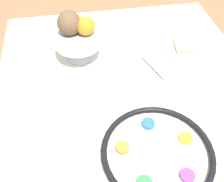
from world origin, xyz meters
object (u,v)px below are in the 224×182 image
object	(u,v)px
orange_fruit	(86,26)
napkin_roll	(156,65)
coconut	(69,23)
bread_plate	(185,48)
seder_plate	(157,153)
fruit_stand	(78,42)
cup_near	(73,92)

from	to	relation	value
orange_fruit	napkin_roll	size ratio (longest dim) A/B	0.50
coconut	napkin_roll	size ratio (longest dim) A/B	0.64
orange_fruit	bread_plate	world-z (taller)	orange_fruit
bread_plate	seder_plate	bearing A→B (deg)	151.07
coconut	fruit_stand	bearing A→B (deg)	-142.10
coconut	napkin_roll	bearing A→B (deg)	-115.36
cup_near	fruit_stand	bearing A→B (deg)	-10.91
orange_fruit	bread_plate	distance (m)	0.46
napkin_roll	cup_near	size ratio (longest dim) A/B	2.24
fruit_stand	orange_fruit	bearing A→B (deg)	-64.05
orange_fruit	cup_near	bearing A→B (deg)	161.63
seder_plate	coconut	size ratio (longest dim) A/B	3.60
fruit_stand	napkin_roll	world-z (taller)	fruit_stand
seder_plate	napkin_roll	xyz separation A→B (m)	(0.39, -0.11, 0.00)
orange_fruit	bread_plate	size ratio (longest dim) A/B	0.39
coconut	cup_near	bearing A→B (deg)	176.21
seder_plate	bread_plate	distance (m)	0.57
orange_fruit	napkin_roll	distance (m)	0.33
bread_plate	napkin_roll	xyz separation A→B (m)	(-0.10, 0.17, 0.01)
bread_plate	cup_near	distance (m)	0.56
napkin_roll	cup_near	distance (m)	0.37
napkin_roll	orange_fruit	bearing A→B (deg)	62.16
fruit_stand	coconut	bearing A→B (deg)	37.90
seder_plate	cup_near	size ratio (longest dim) A/B	5.17
seder_plate	cup_near	distance (m)	0.38
bread_plate	orange_fruit	bearing A→B (deg)	85.00
seder_plate	orange_fruit	xyz separation A→B (m)	(0.53, 0.16, 0.13)
coconut	napkin_roll	distance (m)	0.39
seder_plate	bread_plate	world-z (taller)	seder_plate
napkin_roll	seder_plate	bearing A→B (deg)	164.49
seder_plate	bread_plate	xyz separation A→B (m)	(0.50, -0.27, -0.01)
fruit_stand	cup_near	size ratio (longest dim) A/B	2.83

